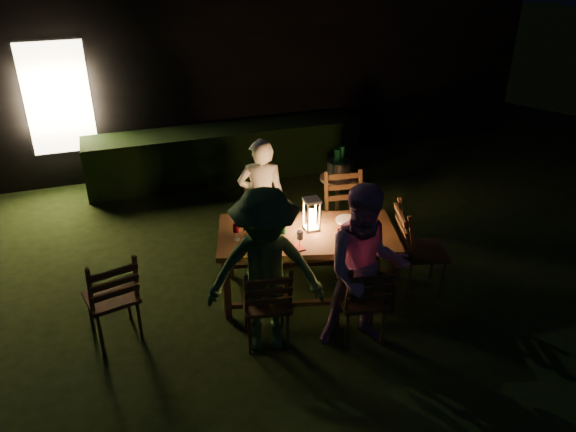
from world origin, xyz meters
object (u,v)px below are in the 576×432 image
object	(u,v)px
chair_spare	(114,311)
bottle_bucket_a	(337,167)
chair_far_right	(346,231)
chair_end	(420,264)
chair_near_left	(267,316)
person_house_side	(262,200)
lantern	(312,216)
ice_bucket	(339,169)
chair_far_left	(263,237)
side_table	(338,182)
person_opp_right	(366,269)
bottle_bucket_b	(341,164)
bottle_table	(283,221)
person_opp_left	(265,273)
chair_near_right	(361,313)
dining_table	(307,238)

from	to	relation	value
chair_spare	bottle_bucket_a	size ratio (longest dim) A/B	3.16
chair_far_right	chair_end	distance (m)	1.03
chair_near_left	person_house_side	world-z (taller)	person_house_side
lantern	ice_bucket	bearing A→B (deg)	56.81
chair_far_left	side_table	bearing A→B (deg)	-140.43
person_opp_right	bottle_bucket_b	distance (m)	2.50
person_opp_right	side_table	size ratio (longest dim) A/B	2.50
chair_near_left	ice_bucket	size ratio (longest dim) A/B	3.23
person_opp_right	bottle_table	xyz separation A→B (m)	(-0.46, 0.97, 0.08)
chair_far_left	chair_far_right	size ratio (longest dim) A/B	0.89
person_opp_left	bottle_bucket_a	xyz separation A→B (m)	(1.57, 2.05, -0.01)
chair_spare	chair_far_right	bearing A→B (deg)	1.51
chair_far_right	lantern	size ratio (longest dim) A/B	2.97
lantern	chair_spare	bearing A→B (deg)	-176.10
chair_near_right	person_opp_right	world-z (taller)	person_opp_right
chair_near_left	chair_end	size ratio (longest dim) A/B	0.92
lantern	bottle_bucket_b	xyz separation A→B (m)	(0.96, 1.42, -0.10)
chair_far_right	bottle_table	distance (m)	1.25
chair_spare	side_table	bearing A→B (deg)	14.23
dining_table	bottle_bucket_a	distance (m)	1.66
dining_table	lantern	world-z (taller)	lantern
chair_end	person_opp_right	size ratio (longest dim) A/B	0.65
person_opp_left	ice_bucket	bearing A→B (deg)	67.47
person_opp_left	bottle_table	bearing A→B (deg)	76.29
person_house_side	chair_near_left	bearing A→B (deg)	90.08
chair_near_left	chair_far_left	world-z (taller)	chair_near_left
side_table	chair_far_right	bearing A→B (deg)	-106.20
lantern	bottle_bucket_a	world-z (taller)	lantern
chair_far_right	person_house_side	bearing A→B (deg)	-10.34
bottle_bucket_a	bottle_bucket_b	world-z (taller)	same
chair_near_left	bottle_table	xyz separation A→B (m)	(0.39, 0.69, 0.61)
chair_end	chair_spare	world-z (taller)	chair_end
person_opp_left	ice_bucket	distance (m)	2.65
chair_near_left	chair_far_left	bearing A→B (deg)	84.03
chair_near_left	chair_near_right	bearing A→B (deg)	-6.04
dining_table	bottle_bucket_b	bearing A→B (deg)	70.25
side_table	person_house_side	bearing A→B (deg)	-156.73
chair_spare	bottle_bucket_a	distance (m)	3.30
person_opp_right	bottle_bucket_b	bearing A→B (deg)	86.53
chair_near_right	chair_end	distance (m)	1.09
person_house_side	ice_bucket	bearing A→B (deg)	-141.62
chair_near_left	person_opp_left	distance (m)	0.53
chair_spare	bottle_bucket_a	world-z (taller)	chair_spare
chair_near_left	ice_bucket	bearing A→B (deg)	61.04
chair_near_right	bottle_table	world-z (taller)	bottle_table
person_opp_left	dining_table	bearing A→B (deg)	61.24
chair_near_right	lantern	xyz separation A→B (m)	(-0.17, 0.90, 0.63)
chair_near_right	person_opp_right	bearing A→B (deg)	-99.40
chair_end	person_opp_right	xyz separation A→B (m)	(-0.97, -0.59, 0.50)
chair_far_left	person_opp_right	distance (m)	1.90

